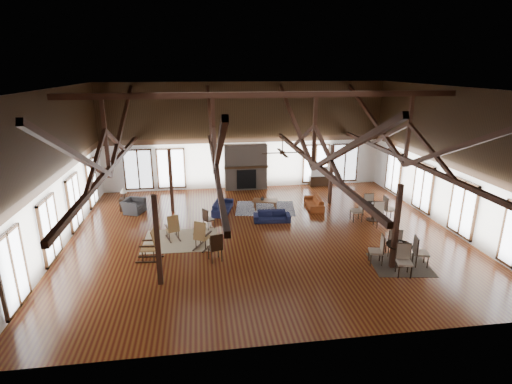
{
  "coord_description": "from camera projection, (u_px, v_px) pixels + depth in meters",
  "views": [
    {
      "loc": [
        -2.55,
        -15.36,
        6.77
      ],
      "look_at": [
        -0.21,
        1.0,
        1.57
      ],
      "focal_mm": 28.0,
      "sensor_mm": 36.0,
      "label": 1
    }
  ],
  "objects": [
    {
      "name": "rug_navy",
      "position": [
        265.0,
        208.0,
        19.96
      ],
      "size": [
        3.19,
        2.58,
        0.01
      ],
      "primitive_type": "cube",
      "rotation": [
        0.0,
        0.0,
        -0.16
      ],
      "color": "#161A3F",
      "rests_on": "floor"
    },
    {
      "name": "sofa_navy_left",
      "position": [
        223.0,
        206.0,
        19.41
      ],
      "size": [
        2.01,
        1.2,
        0.55
      ],
      "primitive_type": "imported",
      "rotation": [
        0.0,
        0.0,
        1.31
      ],
      "color": "#131735",
      "rests_on": "floor"
    },
    {
      "name": "rug_tan",
      "position": [
        181.0,
        240.0,
        16.28
      ],
      "size": [
        3.01,
        2.4,
        0.01
      ],
      "primitive_type": "cube",
      "rotation": [
        0.0,
        0.0,
        -0.03
      ],
      "color": "tan",
      "rests_on": "floor"
    },
    {
      "name": "ceiling_fan",
      "position": [
        282.0,
        152.0,
        14.89
      ],
      "size": [
        1.6,
        1.6,
        0.75
      ],
      "color": "black",
      "rests_on": "roof_truss"
    },
    {
      "name": "wall_front",
      "position": [
        313.0,
        235.0,
        9.38
      ],
      "size": [
        16.0,
        0.02,
        6.0
      ],
      "primitive_type": "cube",
      "color": "white",
      "rests_on": "floor"
    },
    {
      "name": "cafe_table_far",
      "position": [
        373.0,
        209.0,
        18.28
      ],
      "size": [
        2.08,
        2.08,
        1.09
      ],
      "rotation": [
        0.0,
        0.0,
        -0.01
      ],
      "color": "black",
      "rests_on": "floor"
    },
    {
      "name": "side_table_lamp",
      "position": [
        125.0,
        202.0,
        19.58
      ],
      "size": [
        0.46,
        0.46,
        1.17
      ],
      "color": "black",
      "rests_on": "floor"
    },
    {
      "name": "tv_console",
      "position": [
        319.0,
        181.0,
        23.77
      ],
      "size": [
        1.13,
        0.42,
        0.56
      ],
      "primitive_type": "cube",
      "color": "black",
      "rests_on": "floor"
    },
    {
      "name": "side_chair_b",
      "position": [
        216.0,
        245.0,
        14.32
      ],
      "size": [
        0.58,
        0.58,
        1.1
      ],
      "rotation": [
        0.0,
        0.0,
        0.29
      ],
      "color": "black",
      "rests_on": "floor"
    },
    {
      "name": "wall_back",
      "position": [
        245.0,
        136.0,
        22.6
      ],
      "size": [
        16.0,
        0.02,
        6.0
      ],
      "primitive_type": "cube",
      "color": "white",
      "rests_on": "floor"
    },
    {
      "name": "fireplace",
      "position": [
        246.0,
        167.0,
        22.8
      ],
      "size": [
        2.5,
        0.69,
        2.6
      ],
      "color": "#6D5F53",
      "rests_on": "floor"
    },
    {
      "name": "post_grid",
      "position": [
        265.0,
        200.0,
        16.43
      ],
      "size": [
        8.16,
        7.16,
        3.05
      ],
      "color": "black",
      "rests_on": "floor"
    },
    {
      "name": "cup_near",
      "position": [
        400.0,
        243.0,
        14.03
      ],
      "size": [
        0.17,
        0.17,
        0.11
      ],
      "primitive_type": "imported",
      "rotation": [
        0.0,
        0.0,
        -0.31
      ],
      "color": "#B2B2B2",
      "rests_on": "cafe_table_near"
    },
    {
      "name": "rocking_chair_c",
      "position": [
        152.0,
        246.0,
        14.46
      ],
      "size": [
        0.98,
        0.59,
        1.22
      ],
      "rotation": [
        0.0,
        0.0,
        1.48
      ],
      "color": "olive",
      "rests_on": "floor"
    },
    {
      "name": "rocking_chair_b",
      "position": [
        201.0,
        236.0,
        15.38
      ],
      "size": [
        0.83,
        1.0,
        1.14
      ],
      "rotation": [
        0.0,
        0.0,
        -0.5
      ],
      "color": "olive",
      "rests_on": "floor"
    },
    {
      "name": "sofa_navy_front",
      "position": [
        272.0,
        216.0,
        18.22
      ],
      "size": [
        1.71,
        0.78,
        0.49
      ],
      "primitive_type": "imported",
      "rotation": [
        0.0,
        0.0,
        -0.08
      ],
      "color": "#141839",
      "rests_on": "floor"
    },
    {
      "name": "sofa_orange",
      "position": [
        314.0,
        203.0,
        19.99
      ],
      "size": [
        1.86,
        0.85,
        0.53
      ],
      "primitive_type": "imported",
      "rotation": [
        0.0,
        0.0,
        -1.65
      ],
      "color": "brown",
      "rests_on": "floor"
    },
    {
      "name": "wall_left",
      "position": [
        54.0,
        172.0,
        14.91
      ],
      "size": [
        0.02,
        14.0,
        6.0
      ],
      "primitive_type": "cube",
      "color": "white",
      "rests_on": "floor"
    },
    {
      "name": "wall_right",
      "position": [
        449.0,
        159.0,
        17.06
      ],
      "size": [
        0.02,
        14.0,
        6.0
      ],
      "primitive_type": "cube",
      "color": "white",
      "rests_on": "floor"
    },
    {
      "name": "side_chair_a",
      "position": [
        207.0,
        217.0,
        17.23
      ],
      "size": [
        0.56,
        0.56,
        0.95
      ],
      "rotation": [
        0.0,
        0.0,
        -0.98
      ],
      "color": "black",
      "rests_on": "floor"
    },
    {
      "name": "rocking_chair_a",
      "position": [
        173.0,
        228.0,
        16.19
      ],
      "size": [
        0.68,
        0.93,
        1.07
      ],
      "rotation": [
        0.0,
        0.0,
        0.32
      ],
      "color": "olive",
      "rests_on": "floor"
    },
    {
      "name": "cafe_table_near",
      "position": [
        399.0,
        251.0,
        14.14
      ],
      "size": [
        2.12,
        2.12,
        1.08
      ],
      "rotation": [
        0.0,
        0.0,
        -0.23
      ],
      "color": "black",
      "rests_on": "floor"
    },
    {
      "name": "television",
      "position": [
        319.0,
        171.0,
        23.59
      ],
      "size": [
        1.02,
        0.14,
        0.59
      ],
      "primitive_type": "imported",
      "rotation": [
        0.0,
        0.0,
        -0.01
      ],
      "color": "#B2B2B2",
      "rests_on": "tv_console"
    },
    {
      "name": "roof_truss",
      "position": [
        265.0,
        140.0,
        15.68
      ],
      "size": [
        15.6,
        14.07,
        3.14
      ],
      "color": "black",
      "rests_on": "wall_back"
    },
    {
      "name": "coffee_table",
      "position": [
        265.0,
        201.0,
        19.75
      ],
      "size": [
        1.34,
        0.94,
        0.47
      ],
      "rotation": [
        0.0,
        0.0,
        -0.3
      ],
      "color": "brown",
      "rests_on": "floor"
    },
    {
      "name": "vase",
      "position": [
        262.0,
        198.0,
        19.69
      ],
      "size": [
        0.25,
        0.25,
        0.2
      ],
      "primitive_type": "imported",
      "rotation": [
        0.0,
        0.0,
        0.42
      ],
      "color": "#B2B2B2",
      "rests_on": "coffee_table"
    },
    {
      "name": "rug_dark",
      "position": [
        400.0,
        265.0,
        14.28
      ],
      "size": [
        2.25,
        2.1,
        0.01
      ],
      "primitive_type": "cube",
      "rotation": [
        0.0,
        0.0,
        -0.15
      ],
      "color": "black",
      "rests_on": "floor"
    },
    {
      "name": "floor",
      "position": [
        264.0,
        234.0,
        16.89
      ],
      "size": [
        16.0,
        16.0,
        0.0
      ],
      "primitive_type": "plane",
      "color": "brown",
      "rests_on": "ground"
    },
    {
      "name": "cup_far",
      "position": [
        373.0,
        203.0,
        18.15
      ],
      "size": [
        0.14,
        0.14,
        0.09
      ],
      "primitive_type": "imported",
      "rotation": [
        0.0,
        0.0,
        -0.13
      ],
      "color": "#B2B2B2",
      "rests_on": "cafe_table_far"
    },
    {
      "name": "ceiling",
      "position": [
        265.0,
        88.0,
        15.08
      ],
      "size": [
        16.0,
        14.0,
        0.02
      ],
      "primitive_type": "cube",
      "color": "black",
      "rests_on": "wall_back"
    },
    {
      "name": "armchair",
      "position": [
        134.0,
        206.0,
        19.31
      ],
      "size": [
        1.26,
        1.18,
        0.66
      ],
      "primitive_type": "imported",
      "rotation": [
        0.0,
        0.0,
        1.21
      ],
      "color": "#29292B",
      "rests_on": "floor"
    }
  ]
}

